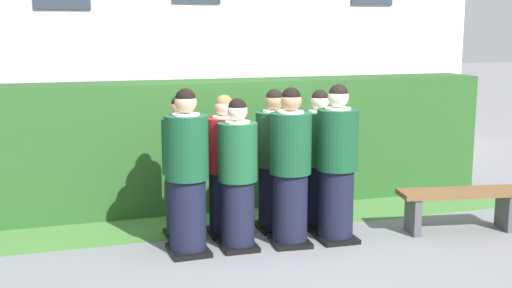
{
  "coord_description": "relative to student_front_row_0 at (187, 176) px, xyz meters",
  "views": [
    {
      "loc": [
        -2.06,
        -6.29,
        2.28
      ],
      "look_at": [
        0.0,
        0.25,
        1.05
      ],
      "focal_mm": 45.71,
      "sensor_mm": 36.0,
      "label": 1
    }
  ],
  "objects": [
    {
      "name": "wooden_bench",
      "position": [
        3.07,
        -0.22,
        -0.46
      ],
      "size": [
        1.44,
        0.59,
        0.48
      ],
      "color": "brown",
      "rests_on": "ground"
    },
    {
      "name": "ground_plane",
      "position": [
        0.8,
        -0.01,
        -0.81
      ],
      "size": [
        60.0,
        60.0,
        0.0
      ],
      "primitive_type": "plane",
      "color": "slate"
    },
    {
      "name": "student_in_red_blazer",
      "position": [
        0.51,
        0.47,
        -0.06
      ],
      "size": [
        0.41,
        0.5,
        1.57
      ],
      "color": "black",
      "rests_on": "ground"
    },
    {
      "name": "student_front_row_2",
      "position": [
        1.1,
        -0.04,
        -0.01
      ],
      "size": [
        0.44,
        0.51,
        1.68
      ],
      "color": "black",
      "rests_on": "ground"
    },
    {
      "name": "hedge",
      "position": [
        0.8,
        1.7,
        0.0
      ],
      "size": [
        7.12,
        0.7,
        1.62
      ],
      "color": "#285623",
      "rests_on": "ground"
    },
    {
      "name": "student_front_row_1",
      "position": [
        0.53,
        -0.01,
        -0.06
      ],
      "size": [
        0.41,
        0.46,
        1.58
      ],
      "color": "black",
      "rests_on": "ground"
    },
    {
      "name": "student_rear_row_2",
      "position": [
        1.1,
        0.49,
        -0.04
      ],
      "size": [
        0.42,
        0.46,
        1.61
      ],
      "color": "black",
      "rests_on": "ground"
    },
    {
      "name": "student_rear_row_0",
      "position": [
        0.04,
        0.52,
        -0.06
      ],
      "size": [
        0.41,
        0.46,
        1.57
      ],
      "color": "black",
      "rests_on": "ground"
    },
    {
      "name": "student_front_row_0",
      "position": [
        0.0,
        0.0,
        0.0
      ],
      "size": [
        0.44,
        0.5,
        1.69
      ],
      "color": "black",
      "rests_on": "ground"
    },
    {
      "name": "student_front_row_3",
      "position": [
        1.62,
        -0.06,
        0.0
      ],
      "size": [
        0.44,
        0.49,
        1.7
      ],
      "color": "black",
      "rests_on": "ground"
    },
    {
      "name": "lawn_strip",
      "position": [
        0.8,
        0.9,
        -0.8
      ],
      "size": [
        7.12,
        0.9,
        0.01
      ],
      "primitive_type": "cube",
      "color": "#477A38",
      "rests_on": "ground"
    },
    {
      "name": "student_rear_row_3",
      "position": [
        1.62,
        0.44,
        -0.05
      ],
      "size": [
        0.41,
        0.51,
        1.59
      ],
      "color": "black",
      "rests_on": "ground"
    }
  ]
}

